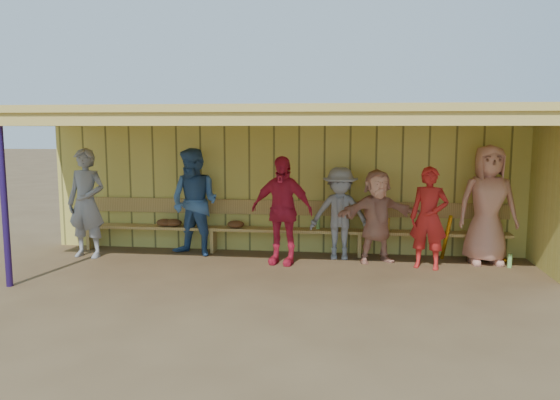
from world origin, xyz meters
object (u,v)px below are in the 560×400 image
object	(u,v)px
player_a	(86,203)
player_d	(282,210)
player_c	(195,202)
player_g	(429,218)
bench	(286,224)
player_e	(340,214)
player_h	(488,205)
player_f	(377,216)

from	to	relation	value
player_a	player_d	xyz separation A→B (m)	(3.35, -0.03, -0.05)
player_c	player_g	bearing A→B (deg)	12.21
player_g	bench	distance (m)	2.48
player_e	player_h	world-z (taller)	player_h
player_a	player_g	bearing A→B (deg)	6.10
player_c	player_d	distance (m)	1.61
player_g	player_d	bearing A→B (deg)	-162.61
player_c	player_d	xyz separation A→B (m)	(1.56, -0.39, -0.05)
player_a	player_e	size ratio (longest dim) A/B	1.20
player_e	player_g	size ratio (longest dim) A/B	0.96
player_e	bench	bearing A→B (deg)	161.48
player_a	bench	distance (m)	3.43
player_f	player_h	xyz separation A→B (m)	(1.77, 0.14, 0.20)
player_f	bench	bearing A→B (deg)	145.21
player_h	player_a	bearing A→B (deg)	179.21
player_d	player_h	size ratio (longest dim) A/B	0.91
player_a	player_e	xyz separation A→B (m)	(4.29, 0.40, -0.16)
player_f	player_g	xyz separation A→B (m)	(0.79, -0.30, 0.04)
player_a	player_c	size ratio (longest dim) A/B	1.00
player_a	player_h	bearing A→B (deg)	9.95
player_f	bench	xyz separation A→B (m)	(-1.56, 0.45, -0.24)
player_g	bench	xyz separation A→B (m)	(-2.35, 0.75, -0.28)
player_a	player_g	world-z (taller)	player_a
player_e	player_f	size ratio (longest dim) A/B	1.01
player_a	bench	bearing A→B (deg)	18.48
player_e	player_g	world-z (taller)	player_g
player_e	player_a	bearing A→B (deg)	-175.43
player_f	player_h	world-z (taller)	player_h
player_d	player_e	bearing A→B (deg)	37.47
player_d	player_f	size ratio (longest dim) A/B	1.14
player_a	player_h	xyz separation A→B (m)	(6.66, 0.40, 0.04)
player_a	player_h	size ratio (longest dim) A/B	0.96
player_g	player_h	size ratio (longest dim) A/B	0.83
player_g	player_h	distance (m)	1.09
player_d	bench	world-z (taller)	player_d
player_d	player_h	bearing A→B (deg)	19.96
player_f	player_c	bearing A→B (deg)	159.27
player_e	player_f	bearing A→B (deg)	-13.75
player_c	player_g	size ratio (longest dim) A/B	1.15
player_a	player_g	distance (m)	5.68
player_c	bench	world-z (taller)	player_c
player_g	player_a	bearing A→B (deg)	-162.83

